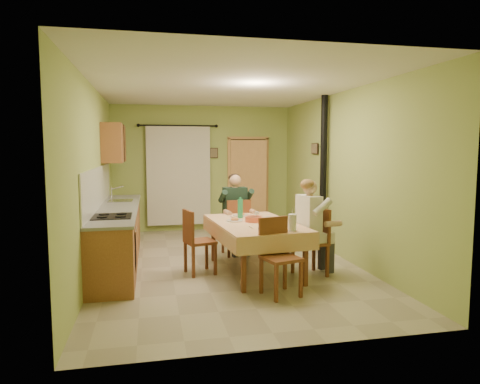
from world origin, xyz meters
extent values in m
cube|color=tan|center=(0.00, 0.00, 0.00)|extent=(4.00, 6.00, 0.01)
cube|color=#A4B85E|center=(0.00, 3.00, 1.40)|extent=(4.00, 0.04, 2.80)
cube|color=#A4B85E|center=(0.00, -3.00, 1.40)|extent=(4.00, 0.04, 2.80)
cube|color=#A4B85E|center=(-2.00, 0.00, 1.40)|extent=(0.04, 6.00, 2.80)
cube|color=#A4B85E|center=(2.00, 0.00, 1.40)|extent=(0.04, 6.00, 2.80)
cube|color=white|center=(0.00, 0.00, 2.80)|extent=(4.00, 6.00, 0.04)
cube|color=brown|center=(-1.70, 0.40, 0.44)|extent=(0.60, 3.60, 0.88)
cube|color=gray|center=(-1.70, 0.40, 0.90)|extent=(0.64, 3.64, 0.04)
cube|color=white|center=(-1.99, 0.40, 1.23)|extent=(0.02, 3.60, 0.66)
cube|color=silver|center=(-1.70, 1.20, 0.92)|extent=(0.42, 0.42, 0.03)
cube|color=black|center=(-1.70, -0.60, 0.93)|extent=(0.52, 0.56, 0.02)
cube|color=black|center=(-1.40, -0.60, 0.45)|extent=(0.01, 0.55, 0.55)
cube|color=brown|center=(-1.82, 1.70, 1.95)|extent=(0.35, 1.40, 0.70)
cylinder|color=black|center=(-0.55, 2.88, 2.35)|extent=(1.70, 0.04, 0.04)
cube|color=silver|center=(-0.55, 2.90, 1.25)|extent=(1.40, 0.06, 2.20)
cube|color=black|center=(1.05, 2.98, 1.03)|extent=(0.84, 0.03, 2.06)
cube|color=tan|center=(0.60, 2.97, 1.03)|extent=(0.06, 0.06, 2.12)
cube|color=tan|center=(1.50, 2.97, 1.03)|extent=(0.06, 0.06, 2.12)
cube|color=tan|center=(1.05, 2.97, 2.09)|extent=(0.96, 0.06, 0.06)
cube|color=tan|center=(1.04, 2.86, 1.02)|extent=(0.80, 0.25, 2.04)
cube|color=#E4AC7A|center=(0.34, -0.55, 0.74)|extent=(1.30, 2.00, 0.04)
cube|color=#E4AC7A|center=(0.42, -1.50, 0.63)|extent=(1.13, 0.12, 0.22)
cube|color=#E4AC7A|center=(0.25, 0.40, 0.63)|extent=(1.13, 0.12, 0.22)
cube|color=#E4AC7A|center=(-0.23, -0.60, 0.63)|extent=(0.19, 1.90, 0.22)
cube|color=#E4AC7A|center=(0.90, -0.50, 0.63)|extent=(0.19, 1.90, 0.22)
cylinder|color=white|center=(0.26, 0.07, 0.77)|extent=(0.25, 0.25, 0.02)
ellipsoid|color=#CC7233|center=(0.26, 0.07, 0.79)|extent=(0.12, 0.12, 0.05)
cylinder|color=white|center=(0.41, -1.12, 0.77)|extent=(0.25, 0.25, 0.02)
ellipsoid|color=#CC7233|center=(0.41, -1.12, 0.79)|extent=(0.12, 0.12, 0.05)
cylinder|color=white|center=(0.65, -0.88, 0.77)|extent=(0.25, 0.25, 0.02)
ellipsoid|color=#CC7233|center=(0.65, -0.88, 0.79)|extent=(0.12, 0.12, 0.05)
cylinder|color=white|center=(0.06, -0.40, 0.77)|extent=(0.25, 0.25, 0.02)
ellipsoid|color=#CC7233|center=(0.06, -0.40, 0.79)|extent=(0.12, 0.12, 0.05)
cylinder|color=#E05F3D|center=(0.33, -0.50, 0.80)|extent=(0.26, 0.26, 0.08)
cylinder|color=white|center=(0.39, -1.10, 0.77)|extent=(0.28, 0.28, 0.02)
cube|color=tan|center=(0.43, -1.14, 0.79)|extent=(0.06, 0.05, 0.03)
cube|color=tan|center=(0.44, -1.11, 0.79)|extent=(0.06, 0.04, 0.03)
cube|color=tan|center=(0.40, -1.11, 0.79)|extent=(0.06, 0.04, 0.03)
cube|color=tan|center=(0.43, -1.12, 0.79)|extent=(0.06, 0.04, 0.03)
cube|color=tan|center=(0.43, -1.13, 0.79)|extent=(0.07, 0.07, 0.03)
cube|color=tan|center=(0.39, -1.07, 0.79)|extent=(0.06, 0.07, 0.03)
cube|color=tan|center=(0.39, -1.11, 0.79)|extent=(0.07, 0.07, 0.03)
cylinder|color=silver|center=(0.50, -0.69, 0.81)|extent=(0.07, 0.07, 0.10)
cylinder|color=silver|center=(0.46, -0.17, 0.81)|extent=(0.07, 0.07, 0.10)
cylinder|color=white|center=(0.66, -1.32, 0.88)|extent=(0.11, 0.11, 0.22)
cylinder|color=silver|center=(0.66, -1.32, 0.91)|extent=(0.02, 0.02, 0.30)
cube|color=brown|center=(0.27, 0.57, 0.48)|extent=(0.47, 0.47, 0.04)
cube|color=brown|center=(0.29, 0.38, 0.74)|extent=(0.42, 0.09, 0.48)
cube|color=brown|center=(0.41, -1.62, 0.48)|extent=(0.52, 0.52, 0.04)
cube|color=brown|center=(0.36, -1.43, 0.74)|extent=(0.42, 0.15, 0.48)
cube|color=brown|center=(1.09, -0.87, 0.48)|extent=(0.50, 0.50, 0.04)
cube|color=brown|center=(1.28, -0.83, 0.74)|extent=(0.12, 0.42, 0.48)
cube|color=brown|center=(-0.47, -0.45, 0.48)|extent=(0.49, 0.49, 0.04)
cube|color=brown|center=(-0.65, -0.50, 0.73)|extent=(0.14, 0.40, 0.46)
cube|color=#192D23|center=(0.28, 0.47, 0.56)|extent=(0.40, 0.44, 0.16)
cube|color=#192D23|center=(0.27, 0.60, 0.91)|extent=(0.42, 0.27, 0.54)
sphere|color=tan|center=(0.27, 0.59, 1.30)|extent=(0.21, 0.21, 0.21)
ellipsoid|color=black|center=(0.26, 0.63, 1.34)|extent=(0.21, 0.21, 0.16)
cube|color=silver|center=(1.19, -0.85, 0.56)|extent=(0.46, 0.43, 0.16)
cube|color=silver|center=(1.06, -0.87, 0.91)|extent=(0.29, 0.43, 0.54)
sphere|color=tan|center=(1.07, -0.87, 1.30)|extent=(0.21, 0.21, 0.21)
ellipsoid|color=olive|center=(1.03, -0.88, 1.34)|extent=(0.21, 0.21, 0.16)
cylinder|color=black|center=(1.90, 0.60, 1.40)|extent=(0.12, 0.12, 2.80)
cylinder|color=black|center=(1.90, 0.60, 0.15)|extent=(0.24, 0.24, 0.30)
cube|color=black|center=(0.25, 2.97, 1.75)|extent=(0.19, 0.03, 0.23)
cube|color=brown|center=(1.97, 1.20, 1.85)|extent=(0.03, 0.31, 0.21)
camera|label=1|loc=(-1.18, -6.66, 1.86)|focal=32.00mm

